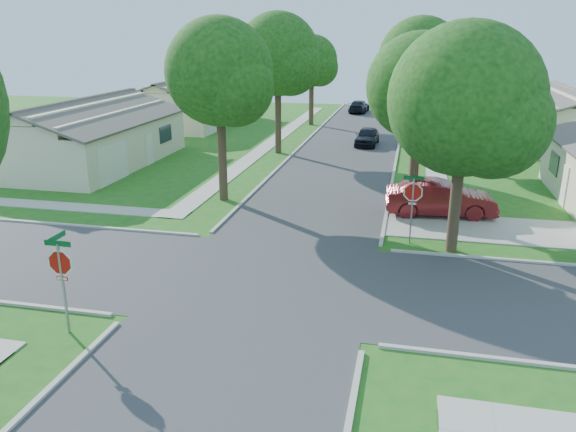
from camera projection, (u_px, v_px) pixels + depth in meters
The scene contains 20 objects.
ground at pixel (269, 280), 19.45m from camera, with size 100.00×100.00×0.00m, color #1D5E19.
road_ns at pixel (269, 280), 19.45m from camera, with size 7.00×100.00×0.02m, color #333335.
sidewalk_ne at pixel (433, 146), 42.30m from camera, with size 1.20×40.00×0.04m, color #9E9B91.
sidewalk_nw at pixel (276, 139), 44.81m from camera, with size 1.20×40.00×0.04m, color #9E9B91.
driveway at pixel (485, 229), 24.40m from camera, with size 8.80×3.60×0.05m, color #9E9B91.
stop_sign_sw at pixel (61, 267), 15.43m from camera, with size 1.05×0.80×2.98m.
stop_sign_ne at pixel (413, 195), 22.21m from camera, with size 1.05×0.80×2.98m.
tree_e_near at pixel (421, 92), 25.06m from camera, with size 4.97×4.80×8.28m.
tree_e_mid at pixel (421, 63), 36.00m from camera, with size 5.59×5.40×9.21m.
tree_e_far at pixel (420, 59), 48.14m from camera, with size 5.17×5.00×8.72m.
tree_w_near at pixel (220, 77), 26.85m from camera, with size 5.38×5.20×8.97m.
tree_w_mid at pixel (279, 58), 37.86m from camera, with size 5.80×5.60×9.56m.
tree_w_far at pixel (312, 63), 50.22m from camera, with size 4.76×4.60×8.04m.
tree_ne_corner at pixel (466, 107), 20.29m from camera, with size 5.80×5.60×8.66m.
house_ne_far at pixel (567, 124), 42.57m from camera, with size 8.42×13.60×4.23m.
house_nw_near at pixel (87, 140), 36.18m from camera, with size 8.42×13.60×4.23m.
house_nw_far at pixel (187, 107), 51.94m from camera, with size 8.42×13.60×4.23m.
car_driveway at pixel (441, 198), 26.02m from camera, with size 1.75×5.01×1.65m, color #5D1315.
car_curb_east at pixel (367, 136), 42.40m from camera, with size 1.58×3.92×1.34m, color black.
car_curb_west at pixel (359, 106), 59.62m from camera, with size 1.80×4.43×1.29m, color black.
Camera 1 is at (4.50, -17.22, 8.18)m, focal length 35.00 mm.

